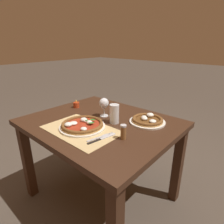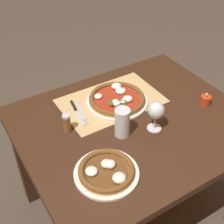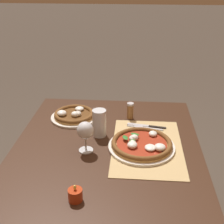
% 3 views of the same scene
% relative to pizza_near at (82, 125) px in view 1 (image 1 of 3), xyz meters
% --- Properties ---
extents(ground_plane, '(24.00, 24.00, 0.00)m').
position_rel_pizza_near_xyz_m(ground_plane, '(0.01, 0.17, -0.76)').
color(ground_plane, '#473D33').
extents(dining_table, '(1.12, 0.93, 0.74)m').
position_rel_pizza_near_xyz_m(dining_table, '(0.01, 0.17, -0.13)').
color(dining_table, '#382114').
rests_on(dining_table, ground).
extents(paper_placemat, '(0.53, 0.34, 0.00)m').
position_rel_pizza_near_xyz_m(paper_placemat, '(0.02, -0.03, -0.02)').
color(paper_placemat, tan).
rests_on(paper_placemat, dining_table).
extents(pizza_near, '(0.33, 0.33, 0.05)m').
position_rel_pizza_near_xyz_m(pizza_near, '(0.00, 0.00, 0.00)').
color(pizza_near, silver).
rests_on(pizza_near, paper_placemat).
extents(pizza_far, '(0.27, 0.27, 0.05)m').
position_rel_pizza_near_xyz_m(pizza_far, '(0.30, 0.39, -0.00)').
color(pizza_far, silver).
rests_on(pizza_far, dining_table).
extents(wine_glass, '(0.08, 0.08, 0.16)m').
position_rel_pizza_near_xyz_m(wine_glass, '(-0.04, 0.27, 0.08)').
color(wine_glass, silver).
rests_on(wine_glass, dining_table).
extents(pint_glass, '(0.07, 0.07, 0.15)m').
position_rel_pizza_near_xyz_m(pint_glass, '(0.11, 0.22, 0.05)').
color(pint_glass, silver).
rests_on(pint_glass, dining_table).
extents(fork, '(0.06, 0.20, 0.00)m').
position_rel_pizza_near_xyz_m(fork, '(0.20, -0.02, -0.02)').
color(fork, '#B7B7BC').
rests_on(fork, paper_placemat).
extents(knife, '(0.05, 0.21, 0.01)m').
position_rel_pizza_near_xyz_m(knife, '(0.22, -0.03, -0.02)').
color(knife, black).
rests_on(knife, paper_placemat).
extents(votive_candle, '(0.06, 0.06, 0.07)m').
position_rel_pizza_near_xyz_m(votive_candle, '(-0.39, 0.26, 0.00)').
color(votive_candle, '#B23819').
rests_on(votive_candle, dining_table).
extents(pepper_shaker, '(0.04, 0.04, 0.10)m').
position_rel_pizza_near_xyz_m(pepper_shaker, '(0.32, 0.07, 0.03)').
color(pepper_shaker, brown).
rests_on(pepper_shaker, dining_table).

